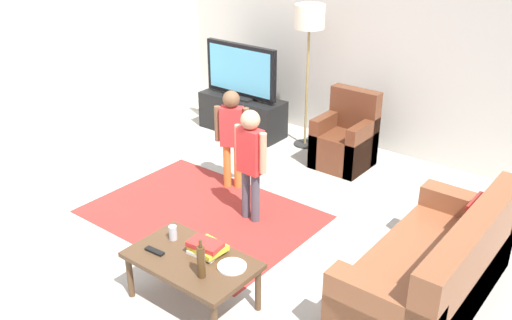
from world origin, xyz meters
name	(u,v)px	position (x,y,z in m)	size (l,w,h in m)	color
ground	(216,245)	(0.00, 0.00, 0.00)	(7.80, 7.80, 0.00)	#B2ADA3
wall_back	(380,40)	(0.00, 3.00, 1.35)	(6.00, 0.12, 2.70)	silver
wall_left	(12,51)	(-3.00, 0.00, 1.35)	(0.12, 6.00, 2.70)	silver
area_rug	(202,214)	(-0.48, 0.34, 0.00)	(2.20, 1.60, 0.01)	#9E2D28
tv_stand	(242,115)	(-1.57, 2.30, 0.24)	(1.20, 0.44, 0.50)	black
tv	(241,72)	(-1.57, 2.28, 0.85)	(1.10, 0.28, 0.71)	black
couch	(438,273)	(1.90, 0.45, 0.29)	(0.80, 1.80, 0.86)	brown
armchair	(346,141)	(0.05, 2.26, 0.30)	(0.60, 0.60, 0.90)	brown
floor_lamp	(309,25)	(-0.65, 2.45, 1.54)	(0.36, 0.36, 1.78)	#262626
child_near_tv	(232,131)	(-0.63, 0.99, 0.67)	(0.34, 0.23, 1.11)	orange
child_center	(250,156)	(-0.05, 0.58, 0.69)	(0.38, 0.18, 1.15)	#4C4C59
coffee_table	(192,263)	(0.40, -0.71, 0.37)	(1.00, 0.60, 0.42)	#513823
book_stack	(207,247)	(0.45, -0.58, 0.47)	(0.28, 0.24, 0.11)	white
bottle	(201,261)	(0.62, -0.83, 0.55)	(0.06, 0.06, 0.31)	#4C3319
tv_remote	(155,251)	(0.12, -0.83, 0.43)	(0.17, 0.05, 0.02)	black
soda_can	(173,233)	(0.10, -0.61, 0.48)	(0.07, 0.07, 0.12)	silver
plate	(232,267)	(0.72, -0.61, 0.43)	(0.22, 0.22, 0.02)	white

